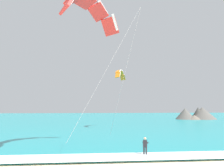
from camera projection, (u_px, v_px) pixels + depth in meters
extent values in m
cube|color=teal|center=(106.00, 119.00, 78.82)|extent=(200.00, 120.00, 0.20)
cube|color=white|center=(164.00, 156.00, 20.38)|extent=(200.00, 3.01, 0.04)
ellipsoid|color=yellow|center=(145.00, 157.00, 20.86)|extent=(0.94, 1.46, 0.05)
cube|color=black|center=(145.00, 156.00, 21.09)|extent=(0.17, 0.12, 0.04)
cube|color=black|center=(146.00, 157.00, 20.63)|extent=(0.17, 0.12, 0.04)
cylinder|color=#232328|center=(144.00, 152.00, 20.92)|extent=(0.14, 0.14, 0.84)
cylinder|color=#232328|center=(146.00, 152.00, 20.86)|extent=(0.14, 0.14, 0.84)
cube|color=#232328|center=(145.00, 144.00, 20.95)|extent=(0.39, 0.31, 0.60)
sphere|color=tan|center=(145.00, 138.00, 20.99)|extent=(0.22, 0.22, 0.22)
cylinder|color=#232328|center=(143.00, 143.00, 21.16)|extent=(0.28, 0.50, 0.22)
cylinder|color=#232328|center=(147.00, 143.00, 21.06)|extent=(0.28, 0.50, 0.22)
cylinder|color=black|center=(146.00, 142.00, 21.32)|extent=(0.52, 0.24, 0.04)
cube|color=#3F3F42|center=(145.00, 146.00, 21.05)|extent=(0.14, 0.12, 0.10)
cube|color=red|center=(110.00, 26.00, 27.99)|extent=(2.20, 1.54, 2.14)
cube|color=white|center=(115.00, 22.00, 27.71)|extent=(0.89, 1.09, 1.69)
cube|color=red|center=(98.00, 12.00, 27.01)|extent=(2.42, 2.17, 1.72)
cube|color=white|center=(103.00, 8.00, 26.73)|extent=(1.21, 1.55, 1.11)
cube|color=red|center=(86.00, 1.00, 25.38)|extent=(2.43, 2.52, 0.91)
cube|color=red|center=(68.00, 3.00, 21.67)|extent=(1.72, 2.32, 2.14)
cylinder|color=#B2B2B7|center=(124.00, 76.00, 24.64)|extent=(2.28, 5.94, 12.22)
cylinder|color=#B2B2B7|center=(105.00, 72.00, 21.48)|extent=(6.57, 0.04, 12.22)
cube|color=orange|center=(123.00, 78.00, 49.13)|extent=(1.15, 0.90, 1.13)
cube|color=white|center=(125.00, 77.00, 49.04)|extent=(0.38, 0.69, 0.96)
cube|color=orange|center=(121.00, 73.00, 48.36)|extent=(1.25, 1.26, 0.83)
cube|color=white|center=(123.00, 72.00, 48.27)|extent=(0.49, 0.98, 0.62)
cube|color=orange|center=(119.00, 71.00, 47.26)|extent=(1.29, 1.40, 0.34)
cube|color=white|center=(121.00, 70.00, 47.17)|extent=(0.55, 1.07, 0.13)
cube|color=orange|center=(118.00, 72.00, 46.07)|extent=(1.23, 1.40, 0.83)
cube|color=white|center=(120.00, 71.00, 45.98)|extent=(0.51, 0.99, 0.62)
cube|color=orange|center=(118.00, 75.00, 45.08)|extent=(1.09, 1.19, 1.13)
cube|color=white|center=(120.00, 74.00, 44.98)|extent=(0.40, 0.72, 0.96)
cone|color=#56514C|center=(202.00, 114.00, 76.05)|extent=(8.88, 8.88, 3.87)
cone|color=#47423D|center=(198.00, 114.00, 75.82)|extent=(4.81, 4.81, 3.85)
cone|color=#665B51|center=(194.00, 118.00, 73.87)|extent=(5.07, 5.07, 1.55)
cone|color=#56514C|center=(185.00, 114.00, 75.54)|extent=(6.38, 6.38, 3.59)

